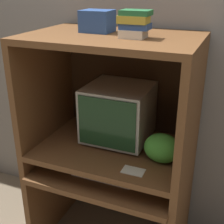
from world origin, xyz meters
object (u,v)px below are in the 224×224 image
mouse (146,184)px  book_stack (134,24)px  crt_monitor (118,112)px  storage_box (97,21)px  keyboard (104,174)px  snack_bag (162,148)px

mouse → book_stack: book_stack is taller
crt_monitor → storage_box: size_ratio=2.31×
keyboard → mouse: bearing=-0.9°
crt_monitor → keyboard: bearing=-89.1°
book_stack → storage_box: book_stack is taller
keyboard → snack_bag: (0.33, 0.07, 0.22)m
book_stack → snack_bag: bearing=-1.2°
crt_monitor → book_stack: (0.15, -0.16, 0.58)m
crt_monitor → keyboard: crt_monitor is taller
mouse → storage_box: size_ratio=0.34×
keyboard → book_stack: bearing=27.7°
book_stack → storage_box: size_ratio=0.92×
mouse → storage_box: (-0.38, 0.19, 0.89)m
keyboard → mouse: size_ratio=6.48×
snack_bag → storage_box: storage_box is taller
crt_monitor → snack_bag: size_ratio=1.89×
keyboard → snack_bag: 0.40m
book_stack → mouse: bearing=-33.0°
storage_box → keyboard: bearing=-57.9°
crt_monitor → keyboard: 0.40m
keyboard → snack_bag: bearing=12.2°
crt_monitor → mouse: 0.48m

